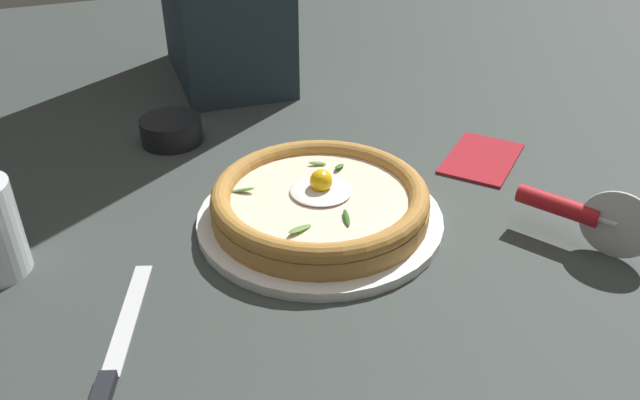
{
  "coord_description": "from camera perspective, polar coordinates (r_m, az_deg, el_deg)",
  "views": [
    {
      "loc": [
        -0.28,
        -0.58,
        0.43
      ],
      "look_at": [
        -0.04,
        0.01,
        0.03
      ],
      "focal_mm": 35.41,
      "sensor_mm": 36.0,
      "label": 1
    }
  ],
  "objects": [
    {
      "name": "pizza",
      "position": [
        0.75,
        0.0,
        0.01
      ],
      "size": [
        0.26,
        0.26,
        0.05
      ],
      "color": "#B37E3E",
      "rests_on": "pizza_plate"
    },
    {
      "name": "pizza_plate",
      "position": [
        0.76,
        -0.0,
        -1.66
      ],
      "size": [
        0.3,
        0.3,
        0.01
      ],
      "primitive_type": "cylinder",
      "color": "white",
      "rests_on": "ground"
    },
    {
      "name": "side_bowl",
      "position": [
        0.97,
        -13.29,
        6.16
      ],
      "size": [
        0.09,
        0.09,
        0.04
      ],
      "primitive_type": "cylinder",
      "color": "black",
      "rests_on": "ground"
    },
    {
      "name": "pizza_cutter",
      "position": [
        0.77,
        22.1,
        -0.95
      ],
      "size": [
        0.09,
        0.14,
        0.08
      ],
      "color": "silver",
      "rests_on": "ground"
    },
    {
      "name": "table_knife",
      "position": [
        0.6,
        -18.58,
        -14.88
      ],
      "size": [
        0.1,
        0.24,
        0.01
      ],
      "color": "silver",
      "rests_on": "ground"
    },
    {
      "name": "folded_napkin",
      "position": [
        0.93,
        14.41,
        3.77
      ],
      "size": [
        0.17,
        0.16,
        0.01
      ],
      "primitive_type": "cube",
      "rotation": [
        0.0,
        0.0,
        3.84
      ],
      "color": "maroon",
      "rests_on": "ground"
    },
    {
      "name": "ground_plane",
      "position": [
        0.78,
        3.14,
        -2.82
      ],
      "size": [
        2.4,
        2.4,
        0.03
      ],
      "primitive_type": "cube",
      "color": "#343B38",
      "rests_on": "ground"
    }
  ]
}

